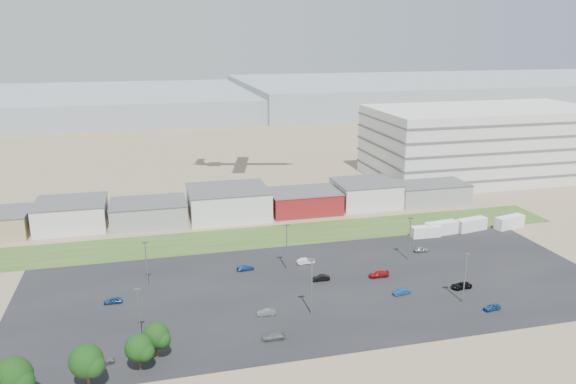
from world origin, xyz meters
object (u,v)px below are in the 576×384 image
object	(u,v)px
parked_car_2	(492,307)
parked_car_8	(421,250)
parked_car_10	(100,361)
parked_car_12	(379,274)
parked_car_5	(113,300)
parked_car_11	(306,261)
parked_car_0	(461,286)
parked_car_3	(273,336)
parked_car_7	(321,278)
parked_car_6	(245,268)
parked_car_1	(401,292)
box_trailer_a	(426,232)
parked_car_4	(266,312)

from	to	relation	value
parked_car_2	parked_car_8	distance (m)	30.04
parked_car_10	parked_car_12	distance (m)	58.88
parked_car_5	parked_car_2	bearing A→B (deg)	75.09
parked_car_11	parked_car_8	bearing A→B (deg)	-92.24
parked_car_0	parked_car_11	world-z (taller)	parked_car_11
parked_car_3	parked_car_7	bearing A→B (deg)	146.06
parked_car_3	parked_car_6	bearing A→B (deg)	-178.87
parked_car_3	parked_car_10	distance (m)	27.96
parked_car_6	parked_car_10	bearing A→B (deg)	130.83
parked_car_1	parked_car_10	size ratio (longest dim) A/B	0.83
parked_car_7	parked_car_11	world-z (taller)	parked_car_11
box_trailer_a	parked_car_12	distance (m)	29.31
parked_car_12	parked_car_3	bearing A→B (deg)	-54.16
parked_car_0	parked_car_2	xyz separation A→B (m)	(0.59, -9.85, -0.02)
parked_car_0	parked_car_2	distance (m)	9.86
parked_car_8	parked_car_12	world-z (taller)	parked_car_12
parked_car_4	parked_car_11	bearing A→B (deg)	152.23
parked_car_2	parked_car_7	bearing A→B (deg)	-133.97
parked_car_10	parked_car_12	xyz separation A→B (m)	(55.44, 19.82, 0.01)
parked_car_4	parked_car_12	bearing A→B (deg)	116.45
parked_car_5	parked_car_7	distance (m)	41.92
parked_car_6	parked_car_11	distance (m)	13.83
parked_car_0	parked_car_11	xyz separation A→B (m)	(-27.22, 20.05, 0.05)
box_trailer_a	parked_car_1	bearing A→B (deg)	-123.07
parked_car_4	parked_car_6	xyz separation A→B (m)	(-0.16, 21.16, -0.01)
parked_car_2	parked_car_8	xyz separation A→B (m)	(0.80, 30.03, 0.02)
box_trailer_a	parked_car_4	xyz separation A→B (m)	(-48.20, -30.60, -0.84)
parked_car_4	parked_car_8	distance (m)	47.43
parked_car_6	parked_car_3	bearing A→B (deg)	172.95
parked_car_4	parked_car_6	distance (m)	21.16
parked_car_10	parked_car_4	bearing A→B (deg)	-79.68
parked_car_0	parked_car_2	size ratio (longest dim) A/B	1.27
parked_car_12	parked_car_0	bearing A→B (deg)	57.45
parked_car_4	parked_car_10	bearing A→B (deg)	-67.27
parked_car_10	parked_car_0	bearing A→B (deg)	-88.93
parked_car_3	parked_car_8	world-z (taller)	parked_car_8
parked_car_4	parked_car_12	world-z (taller)	parked_car_12
parked_car_1	parked_car_12	distance (m)	8.97
parked_car_5	parked_car_8	distance (m)	70.60
parked_car_3	parked_car_8	bearing A→B (deg)	127.19
parked_car_7	parked_car_6	bearing A→B (deg)	-120.88
parked_car_2	parked_car_11	distance (m)	40.84
parked_car_2	parked_car_5	size ratio (longest dim) A/B	0.97
box_trailer_a	parked_car_11	xyz separation A→B (m)	(-34.53, -9.26, -0.76)
parked_car_7	parked_car_12	size ratio (longest dim) A/B	0.85
parked_car_7	parked_car_11	distance (m)	9.51
parked_car_1	parked_car_4	xyz separation A→B (m)	(-27.86, -1.68, -0.01)
parked_car_2	parked_car_6	world-z (taller)	parked_car_2
parked_car_8	parked_car_10	size ratio (longest dim) A/B	0.81
parked_car_4	parked_car_8	bearing A→B (deg)	121.79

